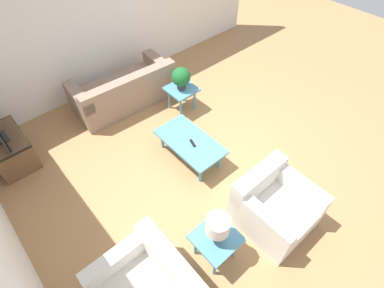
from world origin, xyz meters
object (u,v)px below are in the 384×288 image
at_px(sofa, 125,91).
at_px(potted_plant, 181,77).
at_px(coffee_table, 190,143).
at_px(armchair, 273,206).
at_px(tv_stand_chest, 9,149).
at_px(side_table_plant, 182,92).
at_px(table_lamp, 218,227).
at_px(side_table_lamp, 216,240).

height_order(sofa, potted_plant, potted_plant).
xyz_separation_m(coffee_table, potted_plant, (1.02, -0.69, 0.37)).
height_order(armchair, tv_stand_chest, armchair).
bearing_deg(coffee_table, potted_plant, -34.05).
bearing_deg(side_table_plant, sofa, 39.92).
bearing_deg(tv_stand_chest, potted_plant, -105.76).
height_order(sofa, side_table_plant, sofa).
xyz_separation_m(armchair, tv_stand_chest, (3.40, 2.26, -0.03)).
bearing_deg(armchair, table_lamp, 171.71).
distance_m(armchair, table_lamp, 1.03).
xyz_separation_m(sofa, armchair, (-3.43, -0.10, 0.03)).
relative_size(sofa, armchair, 2.09).
distance_m(sofa, armchair, 3.43).
height_order(coffee_table, side_table_plant, side_table_plant).
relative_size(side_table_lamp, tv_stand_chest, 0.57).
distance_m(potted_plant, table_lamp, 2.89).
bearing_deg(sofa, armchair, 94.76).
bearing_deg(coffee_table, tv_stand_chest, 49.98).
bearing_deg(potted_plant, side_table_plant, 175.24).
bearing_deg(sofa, tv_stand_chest, 3.99).
relative_size(armchair, table_lamp, 2.23).
relative_size(armchair, coffee_table, 0.81).
relative_size(sofa, side_table_plant, 3.80).
bearing_deg(armchair, side_table_lamp, 171.71).
bearing_deg(potted_plant, coffee_table, 145.95).
height_order(side_table_plant, table_lamp, table_lamp).
xyz_separation_m(sofa, potted_plant, (-0.84, -0.70, 0.42)).
bearing_deg(coffee_table, armchair, -176.92).
bearing_deg(coffee_table, side_table_lamp, 149.43).
relative_size(side_table_plant, table_lamp, 1.23).
bearing_deg(tv_stand_chest, table_lamp, -157.83).
relative_size(side_table_plant, potted_plant, 1.22).
bearing_deg(side_table_lamp, table_lamp, 116.57).
height_order(coffee_table, tv_stand_chest, tv_stand_chest).
height_order(sofa, coffee_table, sofa).
height_order(side_table_plant, side_table_lamp, same).
bearing_deg(side_table_plant, side_table_lamp, 147.95).
bearing_deg(side_table_lamp, armchair, -98.80).
height_order(coffee_table, table_lamp, table_lamp).
bearing_deg(armchair, side_table_plant, 77.42).
xyz_separation_m(coffee_table, side_table_plant, (1.02, -0.69, 0.06)).
bearing_deg(potted_plant, armchair, 166.91).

